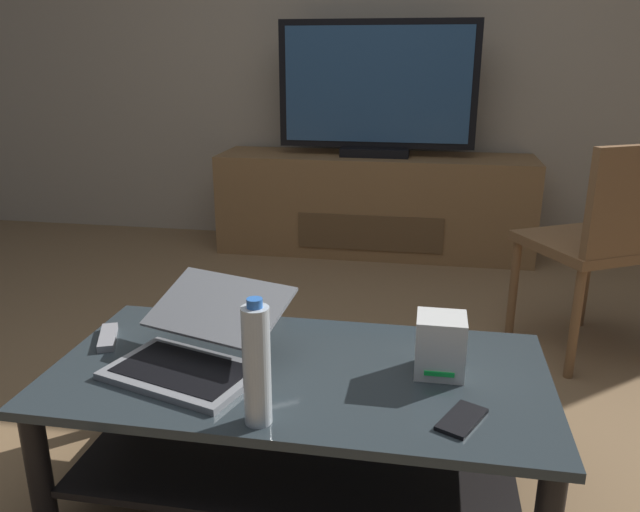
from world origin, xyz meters
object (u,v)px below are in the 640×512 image
router_box (440,345)px  cell_phone (462,419)px  television (377,92)px  laptop (198,345)px  dining_chair (605,238)px  media_cabinet (374,204)px  water_bottle_near (257,365)px  coffee_table (299,408)px  tv_remote (108,337)px

router_box → cell_phone: 0.24m
television → laptop: (-0.25, -2.31, -0.52)m
dining_chair → media_cabinet: bearing=127.8°
water_bottle_near → media_cabinet: bearing=89.5°
dining_chair → cell_phone: (-0.57, -1.19, -0.11)m
coffee_table → media_cabinet: size_ratio=0.69×
media_cabinet → laptop: media_cabinet is taller
media_cabinet → television: size_ratio=1.65×
coffee_table → tv_remote: (-0.58, 0.07, 0.13)m
coffee_table → media_cabinet: 2.30m
router_box → television: bearing=99.5°
dining_chair → water_bottle_near: dining_chair is taller
water_bottle_near → cell_phone: water_bottle_near is taller
media_cabinet → router_box: (0.38, -2.26, 0.17)m
router_box → tv_remote: router_box is taller
coffee_table → laptop: laptop is taller
dining_chair → coffee_table: bearing=-134.3°
water_bottle_near → cell_phone: size_ratio=2.13×
television → water_bottle_near: 2.58m
television → laptop: television is taller
laptop → cell_phone: bearing=-12.7°
media_cabinet → laptop: bearing=-96.2°
television → water_bottle_near: television is taller
water_bottle_near → dining_chair: bearing=51.1°
television → router_box: 2.33m
media_cabinet → tv_remote: (-0.56, -2.24, 0.10)m
television → water_bottle_near: (-0.02, -2.54, -0.44)m
media_cabinet → television: television is taller
television → media_cabinet: bearing=90.0°
coffee_table → router_box: 0.42m
media_cabinet → tv_remote: media_cabinet is taller
coffee_table → media_cabinet: media_cabinet is taller
router_box → water_bottle_near: 0.51m
dining_chair → television: bearing=128.3°
dining_chair → router_box: 1.15m
media_cabinet → water_bottle_near: water_bottle_near is taller
laptop → router_box: bearing=6.0°
dining_chair → cell_phone: 1.33m
television → dining_chair: television is taller
dining_chair → water_bottle_near: bearing=-128.9°
media_cabinet → router_box: bearing=-80.5°
television → cell_phone: 2.56m
coffee_table → water_bottle_near: size_ratio=4.35×
water_bottle_near → tv_remote: water_bottle_near is taller
router_box → water_bottle_near: water_bottle_near is taller
television → cell_phone: television is taller
media_cabinet → television: bearing=-90.0°
cell_phone → television: bearing=126.4°
coffee_table → television: 2.39m
coffee_table → tv_remote: bearing=173.2°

